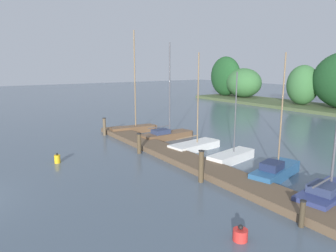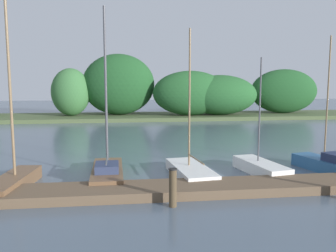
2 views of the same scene
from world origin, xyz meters
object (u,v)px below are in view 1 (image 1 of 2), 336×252
at_px(sailboat_0, 135,127).
at_px(mooring_piling_2, 201,166).
at_px(sailboat_1, 168,134).
at_px(sailboat_4, 276,170).
at_px(sailboat_5, 328,192).
at_px(mooring_piling_1, 139,143).
at_px(mooring_piling_0, 104,127).
at_px(channel_buoy_0, 57,159).
at_px(sailboat_3, 233,156).
at_px(sailboat_2, 196,145).
at_px(channel_buoy_1, 240,234).
at_px(mooring_piling_3, 302,214).

distance_m(sailboat_0, mooring_piling_2, 12.37).
relative_size(sailboat_1, sailboat_4, 1.17).
relative_size(sailboat_5, mooring_piling_1, 4.97).
bearing_deg(mooring_piling_2, sailboat_1, 156.55).
height_order(mooring_piling_0, mooring_piling_1, mooring_piling_0).
relative_size(mooring_piling_0, mooring_piling_1, 1.10).
bearing_deg(sailboat_0, channel_buoy_0, -140.78).
xyz_separation_m(sailboat_0, mooring_piling_1, (5.92, -2.78, 0.24)).
bearing_deg(sailboat_5, sailboat_4, 73.12).
height_order(sailboat_0, channel_buoy_0, sailboat_0).
relative_size(sailboat_3, sailboat_5, 0.81).
bearing_deg(mooring_piling_0, mooring_piling_1, -1.65).
bearing_deg(mooring_piling_1, sailboat_2, 70.95).
bearing_deg(mooring_piling_1, sailboat_3, 40.32).
distance_m(mooring_piling_2, channel_buoy_0, 8.69).
height_order(channel_buoy_0, channel_buoy_1, channel_buoy_0).
height_order(sailboat_3, mooring_piling_2, sailboat_3).
distance_m(sailboat_1, sailboat_5, 13.16).
distance_m(sailboat_5, channel_buoy_0, 14.27).
relative_size(sailboat_3, mooring_piling_3, 5.24).
xyz_separation_m(sailboat_0, mooring_piling_3, (17.40, -2.50, 0.09)).
relative_size(sailboat_1, mooring_piling_3, 7.27).
relative_size(mooring_piling_2, mooring_piling_3, 1.60).
height_order(sailboat_1, mooring_piling_2, sailboat_1).
bearing_deg(mooring_piling_2, mooring_piling_0, 179.59).
bearing_deg(mooring_piling_3, sailboat_1, 165.85).
relative_size(sailboat_2, sailboat_4, 1.03).
height_order(sailboat_0, sailboat_2, sailboat_0).
height_order(mooring_piling_3, channel_buoy_0, mooring_piling_3).
bearing_deg(channel_buoy_0, sailboat_5, 34.90).
height_order(sailboat_1, mooring_piling_3, sailboat_1).
bearing_deg(sailboat_2, mooring_piling_3, -115.26).
xyz_separation_m(mooring_piling_1, mooring_piling_2, (6.15, 0.09, 0.15)).
distance_m(sailboat_0, sailboat_1, 3.72).
relative_size(mooring_piling_1, channel_buoy_1, 2.38).
distance_m(sailboat_4, mooring_piling_0, 14.46).
xyz_separation_m(sailboat_3, channel_buoy_1, (6.31, -6.03, -0.10)).
bearing_deg(sailboat_1, channel_buoy_1, -115.50).
relative_size(mooring_piling_2, channel_buoy_1, 2.91).
distance_m(mooring_piling_1, mooring_piling_3, 11.48).
relative_size(sailboat_5, mooring_piling_0, 4.52).
height_order(mooring_piling_1, mooring_piling_2, mooring_piling_2).
bearing_deg(sailboat_4, sailboat_5, -113.64).
bearing_deg(mooring_piling_0, mooring_piling_2, -0.41).
distance_m(sailboat_1, mooring_piling_1, 4.44).
height_order(sailboat_3, sailboat_5, sailboat_5).
height_order(sailboat_4, channel_buoy_1, sailboat_4).
xyz_separation_m(sailboat_4, mooring_piling_0, (-14.02, -3.51, 0.36)).
relative_size(sailboat_0, mooring_piling_2, 5.23).
height_order(sailboat_2, channel_buoy_0, sailboat_2).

